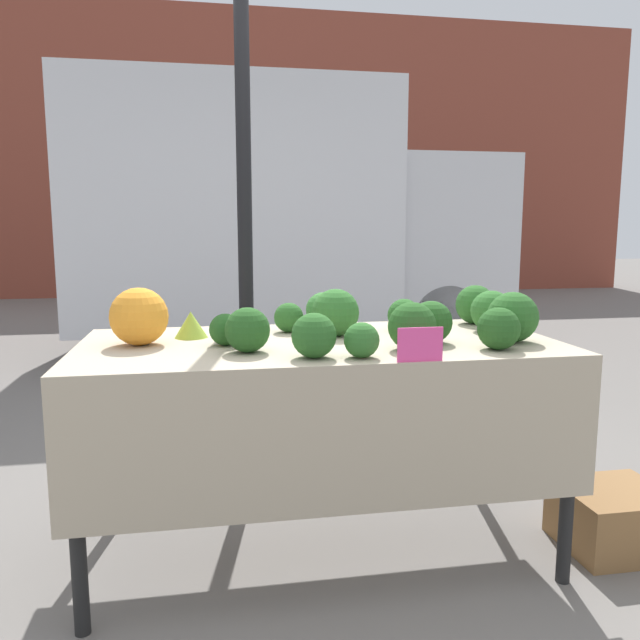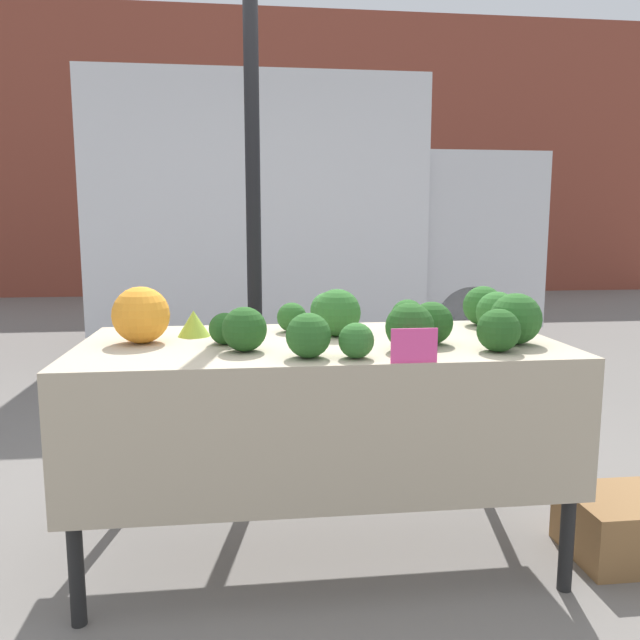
# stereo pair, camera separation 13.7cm
# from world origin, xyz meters

# --- Properties ---
(ground_plane) EXTENTS (40.00, 40.00, 0.00)m
(ground_plane) POSITION_xyz_m (0.00, 0.00, 0.00)
(ground_plane) COLOR slate
(building_facade) EXTENTS (16.00, 0.60, 5.16)m
(building_facade) POSITION_xyz_m (0.00, 9.81, 2.58)
(building_facade) COLOR brown
(building_facade) RESTS_ON ground_plane
(tent_pole) EXTENTS (0.07, 0.07, 2.49)m
(tent_pole) POSITION_xyz_m (-0.23, 0.71, 1.25)
(tent_pole) COLOR black
(tent_pole) RESTS_ON ground_plane
(parked_truck) EXTENTS (4.20, 2.23, 2.60)m
(parked_truck) POSITION_xyz_m (0.28, 4.30, 1.37)
(parked_truck) COLOR silver
(parked_truck) RESTS_ON ground_plane
(market_table) EXTENTS (1.79, 0.86, 0.85)m
(market_table) POSITION_xyz_m (0.00, -0.07, 0.74)
(market_table) COLOR tan
(market_table) RESTS_ON ground_plane
(orange_cauliflower) EXTENTS (0.21, 0.21, 0.21)m
(orange_cauliflower) POSITION_xyz_m (-0.66, 0.03, 0.96)
(orange_cauliflower) COLOR orange
(orange_cauliflower) RESTS_ON market_table
(romanesco_head) EXTENTS (0.13, 0.13, 0.10)m
(romanesco_head) POSITION_xyz_m (-0.48, 0.16, 0.90)
(romanesco_head) COLOR #93B238
(romanesco_head) RESTS_ON market_table
(broccoli_head_0) EXTENTS (0.16, 0.16, 0.16)m
(broccoli_head_0) POSITION_xyz_m (0.40, -0.11, 0.93)
(broccoli_head_0) COLOR #23511E
(broccoli_head_0) RESTS_ON market_table
(broccoli_head_1) EXTENTS (0.15, 0.15, 0.15)m
(broccoli_head_1) POSITION_xyz_m (0.07, 0.32, 0.93)
(broccoli_head_1) COLOR #387533
(broccoli_head_1) RESTS_ON market_table
(broccoli_head_2) EXTENTS (0.19, 0.19, 0.19)m
(broccoli_head_2) POSITION_xyz_m (0.08, 0.10, 0.95)
(broccoli_head_2) COLOR #2D6628
(broccoli_head_2) RESTS_ON market_table
(broccoli_head_3) EXTENTS (0.12, 0.12, 0.12)m
(broccoli_head_3) POSITION_xyz_m (-0.35, -0.03, 0.91)
(broccoli_head_3) COLOR #23511E
(broccoli_head_3) RESTS_ON market_table
(broccoli_head_4) EXTENTS (0.17, 0.17, 0.17)m
(broccoli_head_4) POSITION_xyz_m (0.75, 0.29, 0.94)
(broccoli_head_4) COLOR #285B23
(broccoli_head_4) RESTS_ON market_table
(broccoli_head_5) EXTENTS (0.17, 0.17, 0.17)m
(broccoli_head_5) POSITION_xyz_m (0.73, 0.09, 0.94)
(broccoli_head_5) COLOR #2D6628
(broccoli_head_5) RESTS_ON market_table
(broccoli_head_6) EXTENTS (0.12, 0.12, 0.12)m
(broccoli_head_6) POSITION_xyz_m (0.08, -0.32, 0.91)
(broccoli_head_6) COLOR #2D6628
(broccoli_head_6) RESTS_ON market_table
(broccoli_head_7) EXTENTS (0.19, 0.19, 0.19)m
(broccoli_head_7) POSITION_xyz_m (0.71, -0.15, 0.95)
(broccoli_head_7) COLOR #285B23
(broccoli_head_7) RESTS_ON market_table
(broccoli_head_8) EXTENTS (0.14, 0.14, 0.14)m
(broccoli_head_8) POSITION_xyz_m (0.38, 0.15, 0.92)
(broccoli_head_8) COLOR #285B23
(broccoli_head_8) RESTS_ON market_table
(broccoli_head_9) EXTENTS (0.15, 0.15, 0.15)m
(broccoli_head_9) POSITION_xyz_m (0.59, -0.28, 0.93)
(broccoli_head_9) COLOR #23511E
(broccoli_head_9) RESTS_ON market_table
(broccoli_head_10) EXTENTS (0.12, 0.12, 0.12)m
(broccoli_head_10) POSITION_xyz_m (-0.09, 0.22, 0.91)
(broccoli_head_10) COLOR #285B23
(broccoli_head_10) RESTS_ON market_table
(broccoli_head_11) EXTENTS (0.16, 0.16, 0.16)m
(broccoli_head_11) POSITION_xyz_m (-0.28, -0.17, 0.93)
(broccoli_head_11) COLOR #23511E
(broccoli_head_11) RESTS_ON market_table
(broccoli_head_12) EXTENTS (0.17, 0.17, 0.17)m
(broccoli_head_12) POSITION_xyz_m (0.29, -0.23, 0.94)
(broccoli_head_12) COLOR #23511E
(broccoli_head_12) RESTS_ON market_table
(broccoli_head_13) EXTENTS (0.15, 0.15, 0.15)m
(broccoli_head_13) POSITION_xyz_m (-0.07, -0.30, 0.93)
(broccoli_head_13) COLOR #285B23
(broccoli_head_13) RESTS_ON market_table
(price_sign) EXTENTS (0.15, 0.01, 0.11)m
(price_sign) POSITION_xyz_m (0.25, -0.42, 0.91)
(price_sign) COLOR #EF4793
(price_sign) RESTS_ON market_table
(produce_crate) EXTENTS (0.40, 0.37, 0.24)m
(produce_crate) POSITION_xyz_m (1.17, -0.17, 0.12)
(produce_crate) COLOR olive
(produce_crate) RESTS_ON ground_plane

